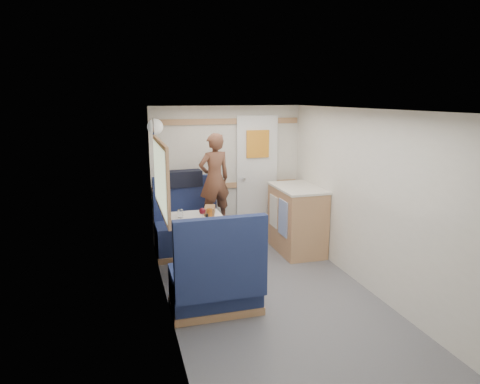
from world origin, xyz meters
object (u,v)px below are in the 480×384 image
object	(u,v)px
duffel_bag	(185,178)
cheese_block	(207,220)
pepper_grinder	(207,218)
dinette_table	(200,233)
dome_light	(155,127)
bench_near	(217,284)
galley_counter	(297,219)
beer_glass	(210,213)
bread_loaf	(210,210)
orange_fruit	(223,220)
tumbler_mid	(180,214)
bench_far	(188,232)
tumbler_left	(185,226)
wine_glass	(202,212)
tray	(217,225)
person	(214,179)

from	to	relation	value
duffel_bag	cheese_block	world-z (taller)	duffel_bag
cheese_block	pepper_grinder	xyz separation A→B (m)	(0.00, 0.04, 0.01)
dinette_table	dome_light	size ratio (longest dim) A/B	4.60
bench_near	galley_counter	distance (m)	2.04
beer_glass	dome_light	bearing A→B (deg)	125.87
beer_glass	bread_loaf	size ratio (longest dim) A/B	0.44
bench_near	orange_fruit	world-z (taller)	bench_near
galley_counter	beer_glass	bearing A→B (deg)	-161.67
tumbler_mid	pepper_grinder	distance (m)	0.37
bench_near	orange_fruit	distance (m)	0.81
dome_light	duffel_bag	xyz separation A→B (m)	(0.40, 0.27, -0.74)
bench_far	bench_near	bearing A→B (deg)	-90.00
tumbler_mid	pepper_grinder	xyz separation A→B (m)	(0.27, -0.25, -0.00)
orange_fruit	cheese_block	distance (m)	0.20
tumbler_left	bread_loaf	xyz separation A→B (m)	(0.40, 0.61, -0.01)
bench_near	wine_glass	distance (m)	0.95
galley_counter	tray	bearing A→B (deg)	-147.99
dinette_table	tumbler_mid	bearing A→B (deg)	140.24
person	tumbler_left	distance (m)	1.27
bench_far	bread_loaf	distance (m)	0.81
tray	wine_glass	world-z (taller)	wine_glass
tumbler_mid	bread_loaf	world-z (taller)	tumbler_mid
bench_far	beer_glass	size ratio (longest dim) A/B	10.57
bench_near	tumbler_left	xyz separation A→B (m)	(-0.22, 0.49, 0.48)
bench_near	tumbler_left	world-z (taller)	bench_near
dinette_table	bench_near	xyz separation A→B (m)	(-0.00, -0.86, -0.27)
tray	wine_glass	distance (m)	0.26
beer_glass	dinette_table	bearing A→B (deg)	-142.32
orange_fruit	tumbler_mid	size ratio (longest dim) A/B	0.77
tumbler_left	bench_far	bearing A→B (deg)	79.71
duffel_bag	cheese_block	bearing A→B (deg)	-91.06
bench_far	tumbler_mid	xyz separation A→B (m)	(-0.20, -0.70, 0.47)
tray	pepper_grinder	xyz separation A→B (m)	(-0.08, 0.19, 0.04)
dinette_table	person	world-z (taller)	person
duffel_bag	bread_loaf	bearing A→B (deg)	-83.45
duffel_bag	pepper_grinder	bearing A→B (deg)	-90.86
bench_near	dome_light	distance (m)	2.28
galley_counter	cheese_block	world-z (taller)	galley_counter
galley_counter	duffel_bag	xyz separation A→B (m)	(-1.46, 0.57, 0.54)
galley_counter	tray	world-z (taller)	galley_counter
duffel_bag	person	bearing A→B (deg)	-52.97
tray	pepper_grinder	world-z (taller)	pepper_grinder
pepper_grinder	cheese_block	bearing A→B (deg)	-93.65
galley_counter	pepper_grinder	bearing A→B (deg)	-155.45
duffel_bag	orange_fruit	bearing A→B (deg)	-84.86
orange_fruit	person	bearing A→B (deg)	82.98
bench_near	galley_counter	xyz separation A→B (m)	(1.47, 1.41, 0.17)
tray	wine_glass	size ratio (longest dim) A/B	1.94
bench_near	duffel_bag	bearing A→B (deg)	89.75
bench_far	pepper_grinder	distance (m)	1.06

